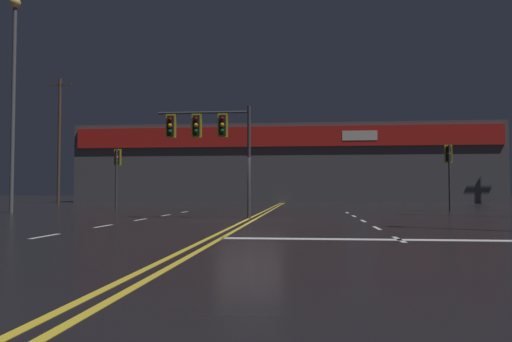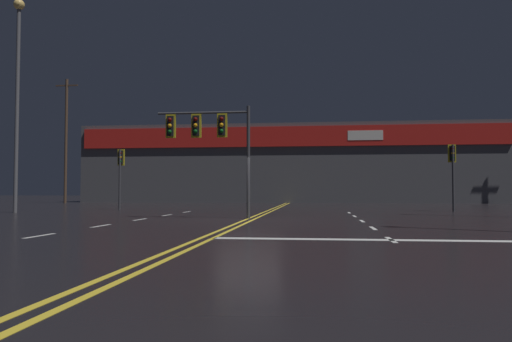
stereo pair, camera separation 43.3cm
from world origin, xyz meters
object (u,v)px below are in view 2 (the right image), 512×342
(traffic_signal_corner_northeast, at_px, (452,162))
(streetlight_far_right, at_px, (18,79))
(traffic_signal_corner_northwest, at_px, (121,165))
(traffic_signal_median, at_px, (207,132))

(traffic_signal_corner_northeast, bearing_deg, streetlight_far_right, -169.73)
(traffic_signal_corner_northeast, height_order, traffic_signal_corner_northwest, traffic_signal_corner_northeast)
(traffic_signal_corner_northwest, bearing_deg, traffic_signal_median, -50.30)
(traffic_signal_median, relative_size, traffic_signal_corner_northwest, 1.26)
(traffic_signal_corner_northwest, xyz_separation_m, streetlight_far_right, (-3.80, -4.67, 4.33))
(traffic_signal_median, bearing_deg, streetlight_far_right, 159.69)
(traffic_signal_corner_northwest, bearing_deg, streetlight_far_right, -129.17)
(traffic_signal_corner_northeast, bearing_deg, traffic_signal_median, -145.30)
(traffic_signal_corner_northwest, height_order, streetlight_far_right, streetlight_far_right)
(traffic_signal_median, bearing_deg, traffic_signal_corner_northwest, 129.70)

